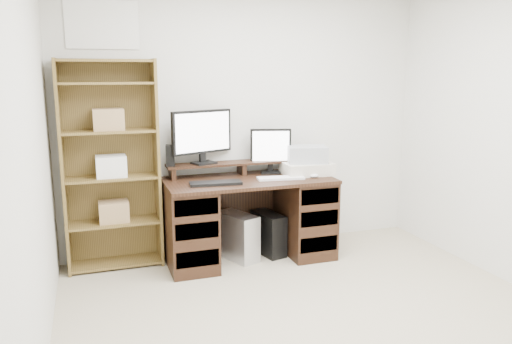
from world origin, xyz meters
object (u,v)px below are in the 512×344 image
monitor_wide (202,134)px  monitor_small (271,149)px  desk (249,217)px  printer (307,168)px  tower_silver (238,236)px  bookshelf (111,164)px  tower_black (268,233)px

monitor_wide → monitor_small: monitor_wide is taller
desk → monitor_wide: size_ratio=2.56×
printer → desk: bearing=-176.6°
tower_silver → bookshelf: bearing=147.0°
tower_silver → tower_black: (0.31, 0.03, -0.02)m
monitor_wide → tower_silver: bearing=-59.2°
monitor_wide → monitor_small: bearing=-24.9°
monitor_wide → desk: bearing=-51.9°
tower_black → bookshelf: bookshelf is taller
desk → monitor_wide: bearing=148.8°
printer → bookshelf: size_ratio=0.25×
desk → monitor_small: 0.67m
monitor_small → bookshelf: size_ratio=0.23×
desk → printer: (0.58, 0.01, 0.42)m
tower_silver → monitor_wide: bearing=119.1°
monitor_small → bookshelf: bookshelf is taller
tower_black → bookshelf: (-1.38, 0.17, 0.72)m
monitor_small → tower_black: bearing=-102.1°
monitor_wide → tower_black: monitor_wide is taller
printer → bookshelf: bearing=175.5°
desk → tower_black: 0.29m
desk → monitor_wide: monitor_wide is taller
monitor_wide → tower_silver: (0.26, -0.21, -0.93)m
desk → tower_silver: 0.20m
monitor_small → printer: (0.30, -0.16, -0.17)m
monitor_wide → printer: size_ratio=1.31×
monitor_wide → tower_black: (0.58, -0.18, -0.94)m
desk → bookshelf: 1.30m
tower_black → desk: bearing=179.3°
tower_black → monitor_wide: bearing=150.0°
monitor_small → bookshelf: 1.45m
desk → printer: printer is taller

